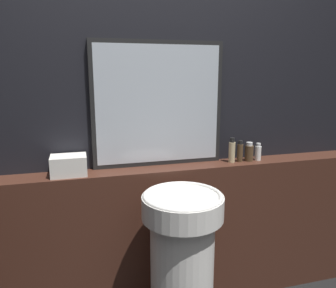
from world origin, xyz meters
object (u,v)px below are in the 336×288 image
object	(u,v)px
pedestal_sink	(182,267)
towel_stack	(69,165)
shampoo_bottle	(232,151)
lotion_bottle	(249,152)
conditioner_bottle	(240,152)
mirror	(159,105)
body_wash_bottle	(258,152)

from	to	relation	value
pedestal_sink	towel_stack	world-z (taller)	towel_stack
shampoo_bottle	lotion_bottle	distance (m)	0.12
conditioner_bottle	lotion_bottle	xyz separation A→B (m)	(0.06, -0.00, -0.01)
pedestal_sink	mirror	distance (m)	0.93
pedestal_sink	mirror	world-z (taller)	mirror
conditioner_bottle	mirror	bearing A→B (deg)	172.14
lotion_bottle	body_wash_bottle	size ratio (longest dim) A/B	1.08
shampoo_bottle	conditioner_bottle	distance (m)	0.06
pedestal_sink	lotion_bottle	xyz separation A→B (m)	(0.57, 0.37, 0.50)
mirror	body_wash_bottle	distance (m)	0.73
body_wash_bottle	pedestal_sink	bearing A→B (deg)	-149.83
body_wash_bottle	towel_stack	bearing A→B (deg)	180.00
lotion_bottle	body_wash_bottle	bearing A→B (deg)	0.00
towel_stack	body_wash_bottle	distance (m)	1.18
shampoo_bottle	body_wash_bottle	size ratio (longest dim) A/B	1.40
conditioner_bottle	body_wash_bottle	bearing A→B (deg)	-0.00
mirror	pedestal_sink	bearing A→B (deg)	-88.22
lotion_bottle	towel_stack	bearing A→B (deg)	180.00
shampoo_bottle	lotion_bottle	xyz separation A→B (m)	(0.12, 0.00, -0.02)
mirror	conditioner_bottle	size ratio (longest dim) A/B	5.77
shampoo_bottle	conditioner_bottle	world-z (taller)	shampoo_bottle
towel_stack	shampoo_bottle	xyz separation A→B (m)	(1.00, 0.00, 0.02)
pedestal_sink	shampoo_bottle	world-z (taller)	shampoo_bottle
towel_stack	body_wash_bottle	world-z (taller)	body_wash_bottle
shampoo_bottle	lotion_bottle	size ratio (longest dim) A/B	1.29
shampoo_bottle	pedestal_sink	bearing A→B (deg)	-140.45
pedestal_sink	lotion_bottle	world-z (taller)	lotion_bottle
shampoo_bottle	conditioner_bottle	xyz separation A→B (m)	(0.06, 0.00, -0.01)
towel_stack	shampoo_bottle	world-z (taller)	shampoo_bottle
mirror	body_wash_bottle	xyz separation A→B (m)	(0.65, -0.07, -0.32)
body_wash_bottle	conditioner_bottle	bearing A→B (deg)	180.00
conditioner_bottle	lotion_bottle	world-z (taller)	conditioner_bottle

